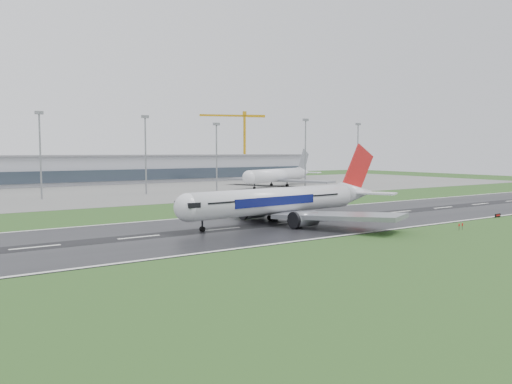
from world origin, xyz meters
TOP-DOWN VIEW (x-y plane):
  - ground at (0.00, 0.00)m, footprint 520.00×520.00m
  - runway at (0.00, 0.00)m, footprint 400.00×45.00m
  - apron at (0.00, 125.00)m, footprint 400.00×130.00m
  - terminal at (0.00, 185.00)m, footprint 240.00×36.00m
  - main_airliner at (-20.38, 1.26)m, footprint 68.88×66.09m
  - parked_airliner at (54.50, 107.67)m, footprint 80.05×77.73m
  - tower_crane at (92.64, 200.00)m, footprint 44.09×17.76m
  - runway_sign at (32.06, -22.89)m, footprint 2.31×0.57m
  - floodmast_1 at (-59.68, 100.00)m, footprint 0.64×0.64m
  - floodmast_2 at (-19.01, 100.00)m, footprint 0.64×0.64m
  - floodmast_3 at (14.39, 100.00)m, footprint 0.64×0.64m
  - floodmast_4 at (65.52, 100.00)m, footprint 0.64×0.64m
  - floodmast_5 at (102.05, 100.00)m, footprint 0.64×0.64m

SIDE VIEW (x-z plane):
  - ground at x=0.00m, z-range 0.00..0.00m
  - apron at x=0.00m, z-range 0.00..0.08m
  - runway at x=0.00m, z-range 0.00..0.10m
  - runway_sign at x=32.06m, z-range 0.00..1.04m
  - terminal at x=0.00m, z-range 0.00..15.00m
  - parked_airliner at x=54.50m, z-range 0.08..18.39m
  - main_airliner at x=-20.38m, z-range 0.10..19.01m
  - floodmast_3 at x=14.39m, z-range 0.00..29.30m
  - floodmast_1 at x=-59.68m, z-range 0.00..31.27m
  - floodmast_2 at x=-19.01m, z-range 0.00..31.35m
  - floodmast_5 at x=102.05m, z-range 0.00..31.86m
  - floodmast_4 at x=65.52m, z-range 0.00..32.91m
  - tower_crane at x=92.64m, z-range 0.00..45.23m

